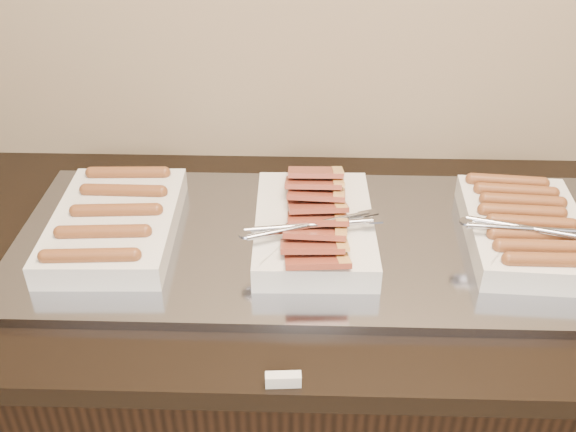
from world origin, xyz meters
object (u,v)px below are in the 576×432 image
object	(u,v)px
counter	(309,397)
dish_right	(526,228)
dish_center	(314,225)
dish_left	(115,222)
warming_tray	(319,242)

from	to	relation	value
counter	dish_right	xyz separation A→B (m)	(0.41, -0.00, 0.50)
counter	dish_center	distance (m)	0.50
dish_left	dish_center	bearing A→B (deg)	-2.31
dish_left	dish_right	bearing A→B (deg)	-2.01
dish_center	dish_right	bearing A→B (deg)	-1.13
dish_left	dish_center	xyz separation A→B (m)	(0.39, -0.00, 0.01)
counter	dish_left	world-z (taller)	dish_left
dish_right	warming_tray	bearing A→B (deg)	-177.61
warming_tray	dish_center	xyz separation A→B (m)	(-0.01, -0.00, 0.04)
dish_center	dish_right	world-z (taller)	dish_center
counter	dish_center	size ratio (longest dim) A/B	5.68
dish_center	counter	bearing A→B (deg)	91.64
dish_left	dish_right	size ratio (longest dim) A/B	1.05
dish_left	counter	bearing A→B (deg)	-1.68
dish_center	dish_left	bearing A→B (deg)	178.27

